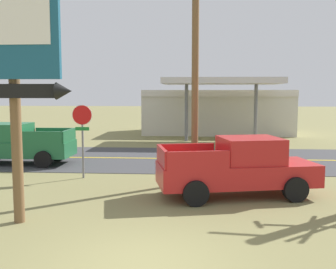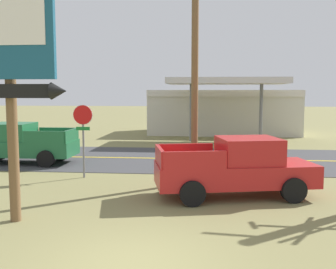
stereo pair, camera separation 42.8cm
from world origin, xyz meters
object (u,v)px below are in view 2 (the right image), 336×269
Objects in this scene: gas_station at (223,110)px; pickup_green_on_road at (20,144)px; motel_sign at (9,55)px; stop_sign at (83,128)px; utility_pole at (195,44)px; pickup_red_parked_on_lawn at (237,168)px.

gas_station is 18.53m from pickup_green_on_road.
gas_station reaches higher than pickup_green_on_road.
stop_sign is (0.10, 5.72, -2.38)m from motel_sign.
pickup_green_on_road is at bearing -123.84° from gas_station.
pickup_green_on_road is at bearing 144.19° from stop_sign.
utility_pole is 19.18m from gas_station.
pickup_red_parked_on_lawn is (1.47, -1.91, -4.28)m from utility_pole.
pickup_red_parked_on_lawn and pickup_green_on_road have the same top height.
motel_sign is 0.55× the size of gas_station.
motel_sign is 1.20× the size of pickup_red_parked_on_lawn.
stop_sign is 0.30× the size of utility_pole.
pickup_red_parked_on_lawn is at bearing -90.76° from gas_station.
utility_pole is at bearing 127.60° from pickup_red_parked_on_lawn.
gas_station is (1.75, 18.81, -3.30)m from utility_pole.
motel_sign reaches higher than gas_station.
motel_sign reaches higher than pickup_green_on_road.
pickup_green_on_road is at bearing 151.90° from pickup_red_parked_on_lawn.
pickup_green_on_road is (-10.03, 5.36, 0.00)m from pickup_red_parked_on_lawn.
motel_sign is 0.67× the size of utility_pole.
motel_sign is at bearing -151.30° from pickup_red_parked_on_lawn.
gas_station is 20.75m from pickup_red_parked_on_lawn.
gas_station is at bearing 75.25° from motel_sign.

